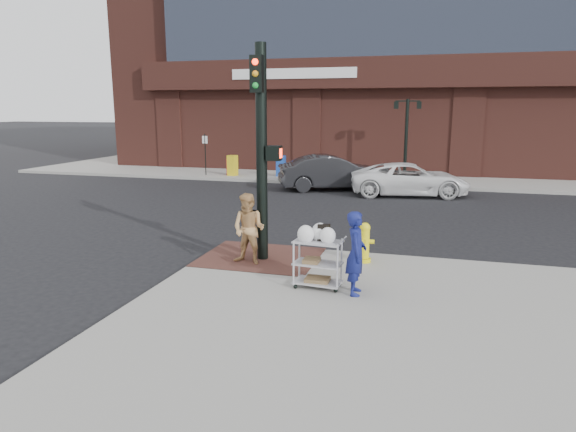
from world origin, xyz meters
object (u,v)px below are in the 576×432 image
(pedestrian_tan, at_px, (249,229))
(lamp_post, at_px, (406,130))
(minivan_white, at_px, (410,179))
(utility_cart, at_px, (318,259))
(fire_hydrant, at_px, (365,242))
(traffic_signal_pole, at_px, (262,147))
(sedan_dark, at_px, (332,172))
(woman_blue, at_px, (356,253))

(pedestrian_tan, bearing_deg, lamp_post, 88.53)
(lamp_post, height_order, minivan_white, lamp_post)
(utility_cart, xyz_separation_m, fire_hydrant, (0.68, 2.02, -0.11))
(lamp_post, xyz_separation_m, minivan_white, (0.44, -3.93, -1.92))
(pedestrian_tan, distance_m, minivan_white, 12.14)
(traffic_signal_pole, xyz_separation_m, utility_cart, (1.69, -1.60, -2.09))
(sedan_dark, relative_size, fire_hydrant, 5.12)
(woman_blue, xyz_separation_m, fire_hydrant, (-0.11, 2.17, -0.34))
(pedestrian_tan, distance_m, fire_hydrant, 2.73)
(woman_blue, bearing_deg, pedestrian_tan, 57.39)
(pedestrian_tan, bearing_deg, traffic_signal_pole, 73.29)
(sedan_dark, bearing_deg, pedestrian_tan, 158.80)
(pedestrian_tan, xyz_separation_m, minivan_white, (3.11, 11.73, -0.28))
(fire_hydrant, bearing_deg, sedan_dark, 104.61)
(minivan_white, height_order, fire_hydrant, minivan_white)
(woman_blue, xyz_separation_m, pedestrian_tan, (-2.68, 1.32, 0.01))
(lamp_post, bearing_deg, utility_cart, -92.67)
(woman_blue, bearing_deg, sedan_dark, 6.40)
(woman_blue, bearing_deg, traffic_signal_pole, 48.39)
(sedan_dark, bearing_deg, traffic_signal_pole, 159.83)
(lamp_post, distance_m, minivan_white, 4.39)
(traffic_signal_pole, relative_size, utility_cart, 3.81)
(lamp_post, bearing_deg, woman_blue, -89.99)
(traffic_signal_pole, distance_m, sedan_dark, 12.12)
(lamp_post, height_order, utility_cart, lamp_post)
(traffic_signal_pole, height_order, woman_blue, traffic_signal_pole)
(woman_blue, relative_size, pedestrian_tan, 0.99)
(pedestrian_tan, bearing_deg, utility_cart, -23.49)
(lamp_post, xyz_separation_m, woman_blue, (0.00, -16.98, -1.65))
(woman_blue, relative_size, sedan_dark, 0.34)
(lamp_post, relative_size, utility_cart, 3.05)
(woman_blue, distance_m, utility_cart, 0.83)
(lamp_post, height_order, traffic_signal_pole, traffic_signal_pole)
(sedan_dark, xyz_separation_m, fire_hydrant, (3.00, -11.51, -0.17))
(lamp_post, relative_size, woman_blue, 2.43)
(minivan_white, height_order, utility_cart, utility_cart)
(traffic_signal_pole, height_order, utility_cart, traffic_signal_pole)
(traffic_signal_pole, bearing_deg, minivan_white, 75.54)
(sedan_dark, bearing_deg, lamp_post, -66.52)
(sedan_dark, bearing_deg, minivan_white, -123.35)
(sedan_dark, relative_size, minivan_white, 0.97)
(traffic_signal_pole, relative_size, pedestrian_tan, 3.02)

